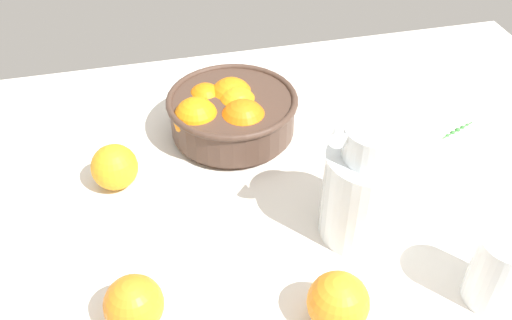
{
  "coord_description": "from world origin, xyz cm",
  "views": [
    {
      "loc": [
        -17.1,
        -70.49,
        66.68
      ],
      "look_at": [
        0.22,
        1.58,
        4.14
      ],
      "focal_mm": 40.69,
      "sensor_mm": 36.0,
      "label": 1
    }
  ],
  "objects": [
    {
      "name": "fruit_bowl",
      "position": [
        -1.58,
        14.66,
        5.0
      ],
      "size": [
        23.93,
        23.93,
        10.37
      ],
      "color": "#473328",
      "rests_on": "ground_plane"
    },
    {
      "name": "juice_glass",
      "position": [
        26.24,
        -30.02,
        4.9
      ],
      "size": [
        8.12,
        8.12,
        11.4
      ],
      "color": "white",
      "rests_on": "ground_plane"
    },
    {
      "name": "ground_plane",
      "position": [
        0.0,
        0.0,
        -1.5
      ],
      "size": [
        143.61,
        89.74,
        3.0
      ],
      "primitive_type": "cube",
      "color": "silver"
    },
    {
      "name": "herb_sprig_0",
      "position": [
        40.59,
        5.87,
        0.27
      ],
      "size": [
        8.05,
        3.58,
        0.98
      ],
      "color": "#3B863B",
      "rests_on": "ground_plane"
    },
    {
      "name": "loose_orange_1",
      "position": [
        -22.94,
        5.58,
        3.89
      ],
      "size": [
        7.79,
        7.79,
        7.79
      ],
      "primitive_type": "sphere",
      "color": "orange",
      "rests_on": "ground_plane"
    },
    {
      "name": "loose_orange_0",
      "position": [
        3.89,
        -28.75,
        4.12
      ],
      "size": [
        8.24,
        8.24,
        8.24
      ],
      "primitive_type": "sphere",
      "color": "orange",
      "rests_on": "ground_plane"
    },
    {
      "name": "juice_pitcher",
      "position": [
        13.33,
        -13.8,
        7.5
      ],
      "size": [
        18.1,
        13.06,
        20.5
      ],
      "color": "white",
      "rests_on": "ground_plane"
    },
    {
      "name": "loose_orange_2",
      "position": [
        -21.93,
        -22.73,
        3.95
      ],
      "size": [
        7.9,
        7.9,
        7.9
      ],
      "primitive_type": "sphere",
      "color": "orange",
      "rests_on": "ground_plane"
    }
  ]
}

